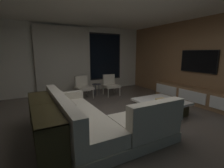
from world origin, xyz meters
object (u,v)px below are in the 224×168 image
(book_stack_on_coffee_table, at_px, (161,101))
(accent_chair_by_curtain, at_px, (83,86))
(media_console, at_px, (197,97))
(accent_chair_near_window, at_px, (110,84))
(coffee_table, at_px, (161,107))
(console_table_behind_couch, at_px, (44,121))
(side_stool, at_px, (96,86))
(sectional_couch, at_px, (95,121))
(mounted_tv, at_px, (198,61))

(book_stack_on_coffee_table, relative_size, accent_chair_by_curtain, 0.35)
(media_console, bearing_deg, book_stack_on_coffee_table, -173.74)
(book_stack_on_coffee_table, relative_size, accent_chair_near_window, 0.35)
(coffee_table, bearing_deg, console_table_behind_couch, -177.97)
(accent_chair_near_window, distance_m, console_table_behind_couch, 3.71)
(book_stack_on_coffee_table, height_order, console_table_behind_couch, console_table_behind_couch)
(coffee_table, height_order, side_stool, side_stool)
(accent_chair_near_window, relative_size, console_table_behind_couch, 0.37)
(side_stool, bearing_deg, book_stack_on_coffee_table, -77.16)
(coffee_table, distance_m, book_stack_on_coffee_table, 0.34)
(accent_chair_near_window, distance_m, side_stool, 0.57)
(sectional_couch, relative_size, accent_chair_by_curtain, 3.21)
(mounted_tv, bearing_deg, sectional_couch, -173.24)
(media_console, bearing_deg, side_stool, 133.37)
(accent_chair_by_curtain, bearing_deg, book_stack_on_coffee_table, -67.73)
(coffee_table, xyz_separation_m, book_stack_on_coffee_table, (-0.18, -0.18, 0.23))
(media_console, bearing_deg, mounted_tv, 47.58)
(book_stack_on_coffee_table, relative_size, mounted_tv, 0.23)
(media_console, relative_size, console_table_behind_couch, 1.48)
(sectional_couch, height_order, book_stack_on_coffee_table, sectional_couch)
(sectional_couch, distance_m, coffee_table, 2.04)
(coffee_table, relative_size, side_stool, 2.52)
(sectional_couch, xyz_separation_m, console_table_behind_couch, (-0.91, 0.13, 0.13))
(accent_chair_near_window, bearing_deg, side_stool, 171.65)
(coffee_table, bearing_deg, book_stack_on_coffee_table, -135.21)
(accent_chair_by_curtain, bearing_deg, coffee_table, -63.12)
(media_console, distance_m, console_table_behind_couch, 4.52)
(sectional_couch, height_order, console_table_behind_couch, sectional_couch)
(book_stack_on_coffee_table, relative_size, media_console, 0.09)
(accent_chair_near_window, bearing_deg, console_table_behind_couch, -136.71)
(coffee_table, height_order, console_table_behind_couch, console_table_behind_couch)
(sectional_couch, relative_size, book_stack_on_coffee_table, 9.05)
(book_stack_on_coffee_table, bearing_deg, accent_chair_near_window, 91.22)
(accent_chair_by_curtain, bearing_deg, console_table_behind_couch, -121.47)
(coffee_table, relative_size, accent_chair_near_window, 1.49)
(mounted_tv, bearing_deg, side_stool, 137.83)
(side_stool, relative_size, mounted_tv, 0.38)
(sectional_couch, height_order, side_stool, sectional_couch)
(accent_chair_by_curtain, xyz_separation_m, console_table_behind_couch, (-1.64, -2.67, -0.02))
(console_table_behind_couch, bearing_deg, side_stool, 50.81)
(accent_chair_near_window, xyz_separation_m, mounted_tv, (1.99, -2.23, 0.92))
(coffee_table, bearing_deg, side_stool, 107.45)
(accent_chair_by_curtain, height_order, media_console, accent_chair_by_curtain)
(media_console, distance_m, mounted_tv, 1.13)
(side_stool, distance_m, media_console, 3.45)
(book_stack_on_coffee_table, xyz_separation_m, console_table_behind_couch, (-2.76, 0.07, 0.01))
(accent_chair_near_window, bearing_deg, accent_chair_by_curtain, 173.34)
(accent_chair_by_curtain, distance_m, side_stool, 0.51)
(sectional_couch, relative_size, mounted_tv, 2.04)
(sectional_couch, bearing_deg, book_stack_on_coffee_table, 1.79)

